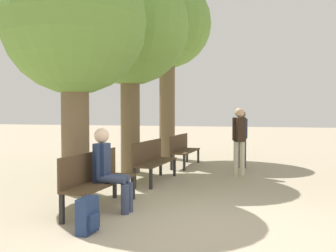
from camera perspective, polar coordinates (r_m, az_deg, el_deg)
The scene contains 11 objects.
ground_plane at distance 5.37m, azimuth 4.86°, elevation -15.26°, with size 80.00×80.00×0.00m, color tan.
bench_row_0 at distance 6.31m, azimuth -10.85°, elevation -7.54°, with size 0.46×1.82×0.95m.
bench_row_1 at distance 8.74m, azimuth -2.42°, elevation -4.87°, with size 0.46×1.82×0.95m.
bench_row_2 at distance 11.29m, azimuth 2.25°, elevation -3.33°, with size 0.46×1.82×0.95m.
tree_row_0 at distance 7.86m, azimuth -14.07°, elevation 14.67°, with size 2.86×2.86×4.82m.
tree_row_1 at distance 10.36m, azimuth -5.82°, elevation 14.58°, with size 3.15×3.15×5.49m.
tree_row_2 at distance 13.52m, azimuth -0.14°, elevation 14.90°, with size 3.08×3.08×6.27m.
person_seated at distance 6.14m, azimuth -9.05°, elevation -6.24°, with size 0.63×0.36×1.35m.
backpack at distance 5.19m, azimuth -12.11°, elevation -13.23°, with size 0.20×0.36×0.47m.
pedestrian_near at distance 9.66m, azimuth 10.80°, elevation -1.65°, with size 0.35×0.31×1.73m.
pedestrian_mid at distance 11.07m, azimuth 11.15°, elevation -1.38°, with size 0.34×0.26×1.67m.
Camera 1 is at (1.12, -5.01, 1.59)m, focal length 40.00 mm.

